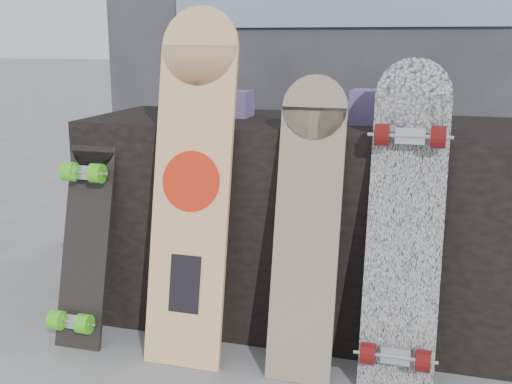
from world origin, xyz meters
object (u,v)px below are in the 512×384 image
(vendor_table, at_px, (297,221))
(longboard_celtic, at_px, (308,219))
(skateboard_dark, at_px, (84,233))
(longboard_geisha, at_px, (192,176))
(longboard_cascadia, at_px, (405,222))

(vendor_table, xyz_separation_m, longboard_celtic, (0.12, -0.38, 0.12))
(skateboard_dark, bearing_deg, longboard_geisha, 4.40)
(vendor_table, distance_m, longboard_cascadia, 0.59)
(longboard_cascadia, bearing_deg, vendor_table, 138.97)
(vendor_table, xyz_separation_m, longboard_geisha, (-0.29, -0.37, 0.24))
(longboard_celtic, distance_m, longboard_cascadia, 0.31)
(skateboard_dark, bearing_deg, longboard_celtic, 1.42)
(longboard_cascadia, bearing_deg, skateboard_dark, -178.83)
(longboard_geisha, xyz_separation_m, longboard_celtic, (0.41, -0.01, -0.12))
(longboard_geisha, bearing_deg, longboard_celtic, -1.63)
(longboard_geisha, bearing_deg, vendor_table, 52.11)
(longboard_cascadia, bearing_deg, longboard_celtic, -179.50)
(longboard_geisha, xyz_separation_m, longboard_cascadia, (0.72, -0.01, -0.10))
(longboard_geisha, bearing_deg, longboard_cascadia, -0.70)
(vendor_table, relative_size, longboard_celtic, 1.62)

